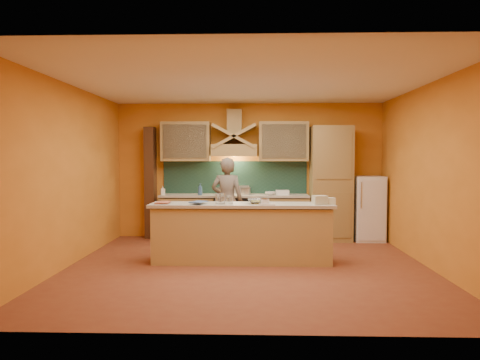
{
  "coord_description": "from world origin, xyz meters",
  "views": [
    {
      "loc": [
        0.08,
        -6.45,
        1.67
      ],
      "look_at": [
        -0.14,
        0.9,
        1.29
      ],
      "focal_mm": 32.0,
      "sensor_mm": 36.0,
      "label": 1
    }
  ],
  "objects_px": {
    "fridge": "(368,208)",
    "person": "(227,201)",
    "mixing_bowl": "(257,201)",
    "kitchen_scale": "(265,202)",
    "stove": "(234,218)"
  },
  "relations": [
    {
      "from": "kitchen_scale",
      "to": "mixing_bowl",
      "type": "height_order",
      "value": "kitchen_scale"
    },
    {
      "from": "person",
      "to": "fridge",
      "type": "bearing_deg",
      "value": -162.82
    },
    {
      "from": "mixing_bowl",
      "to": "person",
      "type": "bearing_deg",
      "value": 111.87
    },
    {
      "from": "person",
      "to": "mixing_bowl",
      "type": "height_order",
      "value": "person"
    },
    {
      "from": "person",
      "to": "kitchen_scale",
      "type": "bearing_deg",
      "value": 120.5
    },
    {
      "from": "stove",
      "to": "person",
      "type": "relative_size",
      "value": 0.54
    },
    {
      "from": "stove",
      "to": "fridge",
      "type": "bearing_deg",
      "value": 0.0
    },
    {
      "from": "fridge",
      "to": "person",
      "type": "height_order",
      "value": "person"
    },
    {
      "from": "kitchen_scale",
      "to": "person",
      "type": "bearing_deg",
      "value": 95.18
    },
    {
      "from": "fridge",
      "to": "mixing_bowl",
      "type": "xyz_separation_m",
      "value": [
        -2.26,
        -1.91,
        0.33
      ]
    },
    {
      "from": "mixing_bowl",
      "to": "fridge",
      "type": "bearing_deg",
      "value": 40.21
    },
    {
      "from": "person",
      "to": "mixing_bowl",
      "type": "distance_m",
      "value": 1.5
    },
    {
      "from": "fridge",
      "to": "person",
      "type": "distance_m",
      "value": 2.87
    },
    {
      "from": "fridge",
      "to": "mixing_bowl",
      "type": "relative_size",
      "value": 4.32
    },
    {
      "from": "stove",
      "to": "kitchen_scale",
      "type": "distance_m",
      "value": 2.2
    }
  ]
}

